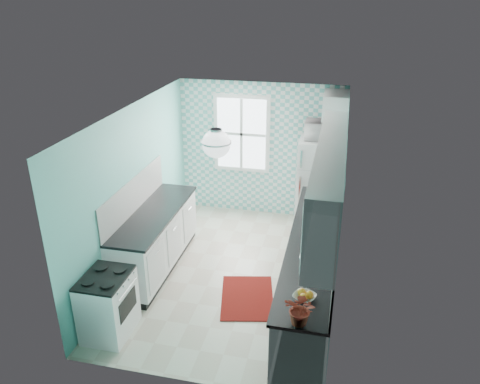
% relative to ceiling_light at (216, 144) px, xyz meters
% --- Properties ---
extents(floor, '(3.00, 4.40, 0.02)m').
position_rel_ceiling_light_xyz_m(floor, '(0.00, 0.80, -2.33)').
color(floor, beige).
rests_on(floor, ground).
extents(ceiling, '(3.00, 4.40, 0.02)m').
position_rel_ceiling_light_xyz_m(ceiling, '(0.00, 0.80, 0.19)').
color(ceiling, white).
rests_on(ceiling, wall_back).
extents(wall_back, '(3.00, 0.02, 2.50)m').
position_rel_ceiling_light_xyz_m(wall_back, '(0.00, 3.01, -1.07)').
color(wall_back, '#66C6BB').
rests_on(wall_back, floor).
extents(wall_front, '(3.00, 0.02, 2.50)m').
position_rel_ceiling_light_xyz_m(wall_front, '(0.00, -1.41, -1.07)').
color(wall_front, '#66C6BB').
rests_on(wall_front, floor).
extents(wall_left, '(0.02, 4.40, 2.50)m').
position_rel_ceiling_light_xyz_m(wall_left, '(-1.51, 0.80, -1.07)').
color(wall_left, '#66C6BB').
rests_on(wall_left, floor).
extents(wall_right, '(0.02, 4.40, 2.50)m').
position_rel_ceiling_light_xyz_m(wall_right, '(1.51, 0.80, -1.07)').
color(wall_right, '#66C6BB').
rests_on(wall_right, floor).
extents(accent_wall, '(3.00, 0.01, 2.50)m').
position_rel_ceiling_light_xyz_m(accent_wall, '(0.00, 2.99, -1.07)').
color(accent_wall, '#61B8B3').
rests_on(accent_wall, wall_back).
extents(window, '(1.04, 0.05, 1.44)m').
position_rel_ceiling_light_xyz_m(window, '(-0.35, 2.96, -0.77)').
color(window, white).
rests_on(window, wall_back).
extents(backsplash_right, '(0.02, 3.60, 0.51)m').
position_rel_ceiling_light_xyz_m(backsplash_right, '(1.49, 0.40, -1.13)').
color(backsplash_right, white).
rests_on(backsplash_right, wall_right).
extents(backsplash_left, '(0.02, 2.15, 0.51)m').
position_rel_ceiling_light_xyz_m(backsplash_left, '(-1.49, 0.73, -1.13)').
color(backsplash_left, white).
rests_on(backsplash_left, wall_left).
extents(upper_cabinets_right, '(0.33, 3.20, 0.90)m').
position_rel_ceiling_light_xyz_m(upper_cabinets_right, '(1.33, 0.20, -0.42)').
color(upper_cabinets_right, silver).
rests_on(upper_cabinets_right, wall_right).
extents(upper_cabinet_fridge, '(0.40, 0.74, 0.40)m').
position_rel_ceiling_light_xyz_m(upper_cabinet_fridge, '(1.30, 2.63, -0.07)').
color(upper_cabinet_fridge, silver).
rests_on(upper_cabinet_fridge, wall_right).
extents(ceiling_light, '(0.34, 0.34, 0.35)m').
position_rel_ceiling_light_xyz_m(ceiling_light, '(0.00, 0.00, 0.00)').
color(ceiling_light, silver).
rests_on(ceiling_light, ceiling).
extents(base_cabinets_right, '(0.60, 3.60, 0.90)m').
position_rel_ceiling_light_xyz_m(base_cabinets_right, '(1.20, 0.40, -1.87)').
color(base_cabinets_right, white).
rests_on(base_cabinets_right, floor).
extents(countertop_right, '(0.63, 3.60, 0.04)m').
position_rel_ceiling_light_xyz_m(countertop_right, '(1.19, 0.40, -1.40)').
color(countertop_right, black).
rests_on(countertop_right, base_cabinets_right).
extents(base_cabinets_left, '(0.60, 2.15, 0.90)m').
position_rel_ceiling_light_xyz_m(base_cabinets_left, '(-1.20, 0.73, -1.87)').
color(base_cabinets_left, white).
rests_on(base_cabinets_left, floor).
extents(countertop_left, '(0.63, 2.15, 0.04)m').
position_rel_ceiling_light_xyz_m(countertop_left, '(-1.19, 0.73, -1.40)').
color(countertop_left, black).
rests_on(countertop_left, base_cabinets_left).
extents(fridge, '(0.72, 0.72, 1.66)m').
position_rel_ceiling_light_xyz_m(fridge, '(1.11, 2.59, -1.49)').
color(fridge, white).
rests_on(fridge, floor).
extents(stove, '(0.54, 0.67, 0.81)m').
position_rel_ceiling_light_xyz_m(stove, '(-1.20, -0.83, -1.90)').
color(stove, white).
rests_on(stove, floor).
extents(sink, '(0.56, 0.47, 0.53)m').
position_rel_ceiling_light_xyz_m(sink, '(1.20, 1.51, -1.39)').
color(sink, silver).
rests_on(sink, countertop_right).
extents(rug, '(0.92, 1.16, 0.02)m').
position_rel_ceiling_light_xyz_m(rug, '(0.34, 0.23, -2.32)').
color(rug, '#630B10').
rests_on(rug, floor).
extents(dish_towel, '(0.09, 0.26, 0.40)m').
position_rel_ceiling_light_xyz_m(dish_towel, '(0.89, 1.56, -1.84)').
color(dish_towel, '#56B6A3').
rests_on(dish_towel, base_cabinets_right).
extents(fruit_bowl, '(0.31, 0.31, 0.06)m').
position_rel_ceiling_light_xyz_m(fruit_bowl, '(1.20, -0.90, -1.35)').
color(fruit_bowl, white).
rests_on(fruit_bowl, countertop_right).
extents(potted_plant, '(0.38, 0.35, 0.35)m').
position_rel_ceiling_light_xyz_m(potted_plant, '(1.20, -1.31, -1.21)').
color(potted_plant, maroon).
rests_on(potted_plant, countertop_right).
extents(soap_bottle, '(0.12, 0.12, 0.21)m').
position_rel_ceiling_light_xyz_m(soap_bottle, '(1.25, 1.49, -1.28)').
color(soap_bottle, '#95B2CA').
rests_on(soap_bottle, countertop_right).
extents(microwave, '(0.57, 0.39, 0.32)m').
position_rel_ceiling_light_xyz_m(microwave, '(1.11, 2.59, -0.51)').
color(microwave, silver).
rests_on(microwave, fridge).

